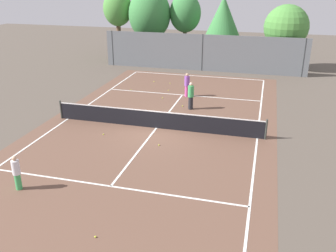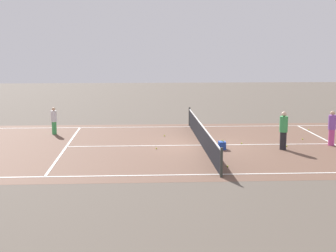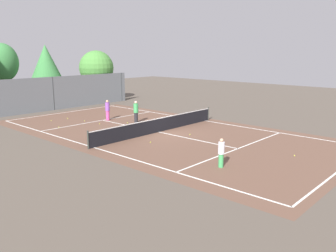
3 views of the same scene
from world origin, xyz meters
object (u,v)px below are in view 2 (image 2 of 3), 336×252
(player_0, at_px, (332,128))
(tennis_ball_4, at_px, (242,143))
(tennis_ball_8, at_px, (302,139))
(tennis_ball_10, at_px, (156,148))
(ball_crate, at_px, (222,145))
(tennis_ball_9, at_px, (228,166))
(player_1, at_px, (283,130))
(tennis_ball_1, at_px, (287,146))
(tennis_ball_7, at_px, (164,136))
(tennis_ball_5, at_px, (309,130))
(player_2, at_px, (54,121))

(player_0, height_order, tennis_ball_4, player_0)
(tennis_ball_4, height_order, tennis_ball_8, same)
(tennis_ball_4, distance_m, tennis_ball_10, 4.30)
(player_0, distance_m, ball_crate, 5.42)
(tennis_ball_4, distance_m, tennis_ball_9, 4.85)
(player_1, distance_m, tennis_ball_9, 4.55)
(tennis_ball_1, distance_m, tennis_ball_9, 5.15)
(tennis_ball_8, height_order, tennis_ball_9, same)
(tennis_ball_1, height_order, tennis_ball_7, same)
(tennis_ball_4, bearing_deg, player_0, 81.89)
(tennis_ball_5, bearing_deg, tennis_ball_8, -24.18)
(player_0, height_order, tennis_ball_8, player_0)
(tennis_ball_4, height_order, tennis_ball_9, same)
(player_2, distance_m, ball_crate, 9.47)
(ball_crate, relative_size, tennis_ball_10, 6.45)
(player_0, height_order, tennis_ball_10, player_0)
(player_0, xyz_separation_m, tennis_ball_10, (0.42, -8.36, -0.82))
(player_0, distance_m, tennis_ball_9, 7.00)
(player_1, height_order, player_2, player_1)
(tennis_ball_1, bearing_deg, player_1, -30.87)
(tennis_ball_7, bearing_deg, tennis_ball_8, 79.25)
(tennis_ball_1, distance_m, tennis_ball_4, 2.14)
(tennis_ball_1, relative_size, tennis_ball_4, 1.00)
(tennis_ball_9, bearing_deg, tennis_ball_5, 144.05)
(player_0, relative_size, ball_crate, 3.90)
(tennis_ball_8, bearing_deg, tennis_ball_1, -37.26)
(tennis_ball_8, bearing_deg, player_2, -100.18)
(tennis_ball_7, distance_m, tennis_ball_10, 3.30)
(player_1, xyz_separation_m, tennis_ball_10, (-0.39, -5.80, -0.86))
(tennis_ball_9, bearing_deg, tennis_ball_1, 137.63)
(tennis_ball_5, height_order, tennis_ball_8, same)
(player_2, xyz_separation_m, tennis_ball_9, (7.83, 8.02, -0.71))
(player_0, xyz_separation_m, tennis_ball_8, (-1.52, -0.89, -0.82))
(tennis_ball_9, bearing_deg, player_2, -134.33)
(tennis_ball_1, bearing_deg, tennis_ball_9, -42.37)
(player_1, relative_size, ball_crate, 4.11)
(ball_crate, bearing_deg, tennis_ball_1, 97.29)
(tennis_ball_9, bearing_deg, tennis_ball_4, 162.11)
(player_1, relative_size, tennis_ball_4, 26.52)
(tennis_ball_4, bearing_deg, player_2, -108.71)
(player_2, relative_size, tennis_ball_10, 21.97)
(player_1, height_order, tennis_ball_1, player_1)
(player_0, height_order, tennis_ball_1, player_0)
(player_0, distance_m, player_2, 14.22)
(player_1, relative_size, player_2, 1.21)
(player_1, height_order, ball_crate, player_1)
(player_0, height_order, tennis_ball_9, player_0)
(player_0, relative_size, tennis_ball_8, 25.16)
(tennis_ball_4, xyz_separation_m, tennis_ball_10, (1.02, -4.17, 0.00))
(player_1, xyz_separation_m, tennis_ball_8, (-2.33, 1.67, -0.86))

